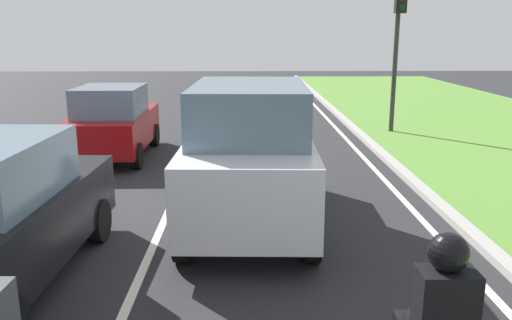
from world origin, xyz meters
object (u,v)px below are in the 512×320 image
Objects in this scene: traffic_light_near_right at (398,27)px; car_suv_ahead at (250,153)px; car_hatchback_far at (114,122)px; rider_person at (443,307)px.

car_suv_ahead is at bearing -120.10° from traffic_light_near_right.
car_hatchback_far is at bearing 127.21° from car_suv_ahead.
car_suv_ahead is 5.77m from car_hatchback_far.
car_suv_ahead reaches higher than car_hatchback_far.
car_suv_ahead reaches higher than rider_person.
car_suv_ahead is 3.91× the size of rider_person.
rider_person is at bearing -104.01° from traffic_light_near_right.
rider_person is (4.65, -9.57, 0.31)m from car_hatchback_far.
traffic_light_near_right is at bearing 61.73° from car_suv_ahead.
traffic_light_near_right reaches higher than rider_person.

